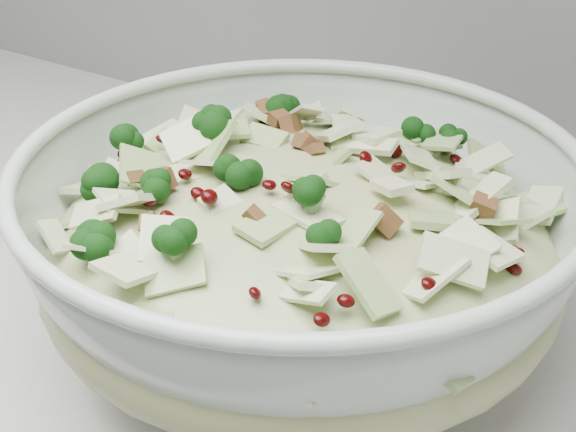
{
  "coord_description": "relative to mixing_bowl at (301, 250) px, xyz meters",
  "views": [
    {
      "loc": [
        -0.35,
        1.19,
        1.31
      ],
      "look_at": [
        -0.62,
        1.61,
        1.02
      ],
      "focal_mm": 50.0,
      "sensor_mm": 36.0,
      "label": 1
    }
  ],
  "objects": [
    {
      "name": "mixing_bowl",
      "position": [
        0.0,
        0.0,
        0.0
      ],
      "size": [
        0.45,
        0.45,
        0.16
      ],
      "rotation": [
        0.0,
        0.0,
        -0.1
      ],
      "color": "#B6C8BB",
      "rests_on": "counter"
    },
    {
      "name": "salad",
      "position": [
        0.0,
        0.0,
        0.03
      ],
      "size": [
        0.45,
        0.45,
        0.16
      ],
      "rotation": [
        0.0,
        0.0,
        -0.2
      ],
      "color": "tan",
      "rests_on": "mixing_bowl"
    }
  ]
}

